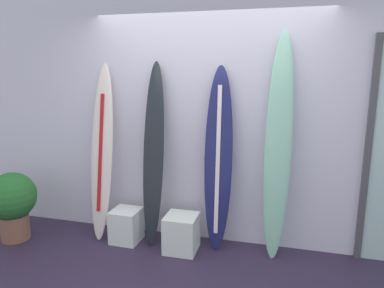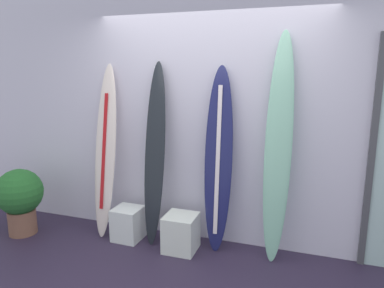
{
  "view_description": "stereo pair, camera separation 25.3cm",
  "coord_description": "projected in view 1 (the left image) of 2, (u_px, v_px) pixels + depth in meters",
  "views": [
    {
      "loc": [
        0.84,
        -2.56,
        1.93
      ],
      "look_at": [
        -0.1,
        0.95,
        1.16
      ],
      "focal_mm": 33.53,
      "sensor_mm": 36.0,
      "label": 1
    },
    {
      "loc": [
        1.08,
        -2.48,
        1.93
      ],
      "look_at": [
        -0.1,
        0.95,
        1.16
      ],
      "focal_mm": 33.53,
      "sensor_mm": 36.0,
      "label": 2
    }
  ],
  "objects": [
    {
      "name": "wall_back",
      "position": [
        209.0,
        117.0,
        3.97
      ],
      "size": [
        7.2,
        0.2,
        2.8
      ],
      "primitive_type": "cube",
      "color": "silver",
      "rests_on": "ground"
    },
    {
      "name": "surfboard_ivory",
      "position": [
        102.0,
        154.0,
        4.04
      ],
      "size": [
        0.27,
        0.41,
        1.98
      ],
      "color": "silver",
      "rests_on": "ground"
    },
    {
      "name": "surfboard_charcoal",
      "position": [
        153.0,
        155.0,
        3.89
      ],
      "size": [
        0.24,
        0.37,
        2.01
      ],
      "color": "#1F2329",
      "rests_on": "ground"
    },
    {
      "name": "surfboard_navy",
      "position": [
        218.0,
        160.0,
        3.76
      ],
      "size": [
        0.31,
        0.27,
        1.96
      ],
      "color": "navy",
      "rests_on": "ground"
    },
    {
      "name": "surfboard_seafoam",
      "position": [
        278.0,
        148.0,
        3.56
      ],
      "size": [
        0.28,
        0.32,
        2.29
      ],
      "color": "#8CCBAD",
      "rests_on": "ground"
    },
    {
      "name": "display_block_left",
      "position": [
        181.0,
        233.0,
        3.83
      ],
      "size": [
        0.34,
        0.34,
        0.39
      ],
      "color": "white",
      "rests_on": "ground"
    },
    {
      "name": "display_block_center",
      "position": [
        126.0,
        225.0,
        4.05
      ],
      "size": [
        0.31,
        0.31,
        0.37
      ],
      "color": "white",
      "rests_on": "ground"
    },
    {
      "name": "potted_plant",
      "position": [
        12.0,
        201.0,
        4.04
      ],
      "size": [
        0.53,
        0.53,
        0.78
      ],
      "color": "brown",
      "rests_on": "ground"
    }
  ]
}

